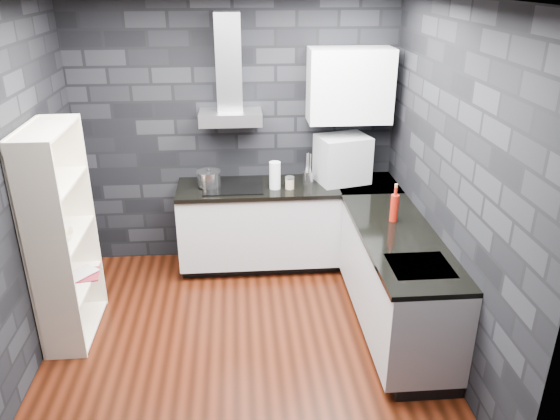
{
  "coord_description": "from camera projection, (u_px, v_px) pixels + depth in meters",
  "views": [
    {
      "loc": [
        0.01,
        -3.76,
        2.85
      ],
      "look_at": [
        0.35,
        0.45,
        1.0
      ],
      "focal_mm": 35.0,
      "sensor_mm": 36.0,
      "label": 1
    }
  ],
  "objects": [
    {
      "name": "wall_front",
      "position": [
        241.0,
        321.0,
        2.55
      ],
      "size": [
        3.2,
        0.05,
        2.7
      ],
      "primitive_type": "cube",
      "color": "black",
      "rests_on": "ground"
    },
    {
      "name": "glass_vase",
      "position": [
        275.0,
        175.0,
        5.3
      ],
      "size": [
        0.12,
        0.12,
        0.27
      ],
      "primitive_type": "cylinder",
      "rotation": [
        0.0,
        0.0,
        -0.15
      ],
      "color": "white",
      "rests_on": "counter_back_top"
    },
    {
      "name": "wall_back",
      "position": [
        236.0,
        133.0,
        5.52
      ],
      "size": [
        3.2,
        0.05,
        2.7
      ],
      "primitive_type": "cube",
      "color": "black",
      "rests_on": "ground"
    },
    {
      "name": "red_bottle",
      "position": [
        394.0,
        208.0,
        4.61
      ],
      "size": [
        0.08,
        0.08,
        0.24
      ],
      "primitive_type": "cylinder",
      "rotation": [
        0.0,
        0.0,
        -0.15
      ],
      "color": "#9B180C",
      "rests_on": "counter_right_top"
    },
    {
      "name": "hood_body",
      "position": [
        231.0,
        118.0,
        5.25
      ],
      "size": [
        0.6,
        0.34,
        0.12
      ],
      "primitive_type": "cube",
      "color": "silver",
      "rests_on": "wall_back"
    },
    {
      "name": "utensil_crock",
      "position": [
        308.0,
        178.0,
        5.44
      ],
      "size": [
        0.1,
        0.1,
        0.13
      ],
      "primitive_type": "cylinder",
      "rotation": [
        0.0,
        0.0,
        0.03
      ],
      "color": "silver",
      "rests_on": "counter_back_top"
    },
    {
      "name": "bookshelf",
      "position": [
        62.0,
        236.0,
        4.37
      ],
      "size": [
        0.57,
        0.87,
        1.8
      ],
      "primitive_type": "cube",
      "rotation": [
        0.0,
        0.0,
        0.32
      ],
      "color": "white",
      "rests_on": "ground"
    },
    {
      "name": "counter_right_cab",
      "position": [
        396.0,
        280.0,
        4.57
      ],
      "size": [
        0.6,
        1.8,
        0.76
      ],
      "primitive_type": "cube",
      "color": "silver",
      "rests_on": "ground"
    },
    {
      "name": "sink_rim",
      "position": [
        420.0,
        266.0,
        3.95
      ],
      "size": [
        0.44,
        0.4,
        0.01
      ],
      "primitive_type": "cube",
      "color": "silver",
      "rests_on": "counter_right_top"
    },
    {
      "name": "storage_jar",
      "position": [
        290.0,
        183.0,
        5.32
      ],
      "size": [
        0.11,
        0.11,
        0.1
      ],
      "primitive_type": "cylinder",
      "rotation": [
        0.0,
        0.0,
        -0.28
      ],
      "color": "tan",
      "rests_on": "counter_back_top"
    },
    {
      "name": "cooktop",
      "position": [
        233.0,
        186.0,
        5.4
      ],
      "size": [
        0.58,
        0.5,
        0.01
      ],
      "primitive_type": "cube",
      "color": "black",
      "rests_on": "counter_back_top"
    },
    {
      "name": "ground",
      "position": [
        243.0,
        342.0,
        4.58
      ],
      "size": [
        3.2,
        3.2,
        0.0
      ],
      "primitive_type": "plane",
      "color": "#3D160A"
    },
    {
      "name": "counter_back_top",
      "position": [
        288.0,
        187.0,
        5.44
      ],
      "size": [
        2.2,
        0.62,
        0.04
      ],
      "primitive_type": "cube",
      "color": "black",
      "rests_on": "counter_back_cab"
    },
    {
      "name": "toekick_back",
      "position": [
        287.0,
        258.0,
        5.82
      ],
      "size": [
        2.18,
        0.5,
        0.1
      ],
      "primitive_type": "cube",
      "color": "black",
      "rests_on": "ground"
    },
    {
      "name": "wall_right",
      "position": [
        451.0,
        186.0,
        4.15
      ],
      "size": [
        0.05,
        3.2,
        2.7
      ],
      "primitive_type": "cube",
      "color": "black",
      "rests_on": "ground"
    },
    {
      "name": "counter_back_cab",
      "position": [
        288.0,
        223.0,
        5.61
      ],
      "size": [
        2.2,
        0.6,
        0.76
      ],
      "primitive_type": "cube",
      "color": "silver",
      "rests_on": "ground"
    },
    {
      "name": "fruit_bowl",
      "position": [
        59.0,
        235.0,
        4.31
      ],
      "size": [
        0.29,
        0.29,
        0.06
      ],
      "primitive_type": "imported",
      "rotation": [
        0.0,
        0.0,
        0.33
      ],
      "color": "white",
      "rests_on": "bookshelf"
    },
    {
      "name": "appliance_garage",
      "position": [
        342.0,
        160.0,
        5.44
      ],
      "size": [
        0.57,
        0.49,
        0.49
      ],
      "primitive_type": "cube",
      "rotation": [
        0.0,
        0.0,
        0.26
      ],
      "color": "#A1A4A8",
      "rests_on": "counter_back_top"
    },
    {
      "name": "pot",
      "position": [
        209.0,
        179.0,
        5.36
      ],
      "size": [
        0.28,
        0.28,
        0.13
      ],
      "primitive_type": "cylinder",
      "rotation": [
        0.0,
        0.0,
        -0.25
      ],
      "color": "silver",
      "rests_on": "cooktop"
    },
    {
      "name": "wall_left",
      "position": [
        11.0,
        199.0,
        3.91
      ],
      "size": [
        0.05,
        3.2,
        2.7
      ],
      "primitive_type": "cube",
      "color": "black",
      "rests_on": "ground"
    },
    {
      "name": "upper_cabinet",
      "position": [
        350.0,
        86.0,
        5.22
      ],
      "size": [
        0.8,
        0.35,
        0.7
      ],
      "primitive_type": "cube",
      "color": "silver",
      "rests_on": "wall_back"
    },
    {
      "name": "book_second",
      "position": [
        73.0,
        259.0,
        4.67
      ],
      "size": [
        0.15,
        0.13,
        0.25
      ],
      "primitive_type": "imported",
      "rotation": [
        0.0,
        0.0,
        -0.68
      ],
      "color": "#B2B2B2",
      "rests_on": "bookshelf"
    },
    {
      "name": "hood_chimney",
      "position": [
        229.0,
        62.0,
        5.11
      ],
      "size": [
        0.24,
        0.2,
        0.9
      ],
      "primitive_type": "cube",
      "color": "silver",
      "rests_on": "hood_body"
    },
    {
      "name": "book_red",
      "position": [
        74.0,
        265.0,
        4.61
      ],
      "size": [
        0.19,
        0.06,
        0.25
      ],
      "primitive_type": "imported",
      "rotation": [
        0.0,
        0.0,
        0.17
      ],
      "color": "maroon",
      "rests_on": "bookshelf"
    },
    {
      "name": "counter_corner_top",
      "position": [
        367.0,
        184.0,
        5.5
      ],
      "size": [
        0.62,
        0.62,
        0.04
      ],
      "primitive_type": "cube",
      "color": "black",
      "rests_on": "counter_right_cab"
    },
    {
      "name": "counter_right_top",
      "position": [
        399.0,
        237.0,
        4.41
      ],
      "size": [
        0.62,
        1.8,
        0.04
      ],
      "primitive_type": "cube",
      "color": "black",
      "rests_on": "counter_right_cab"
    },
    {
      "name": "toekick_right",
      "position": [
        396.0,
        322.0,
        4.74
      ],
      "size": [
        0.5,
        1.78,
        0.1
      ],
      "primitive_type": "cube",
      "color": "black",
      "rests_on": "ground"
    }
  ]
}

